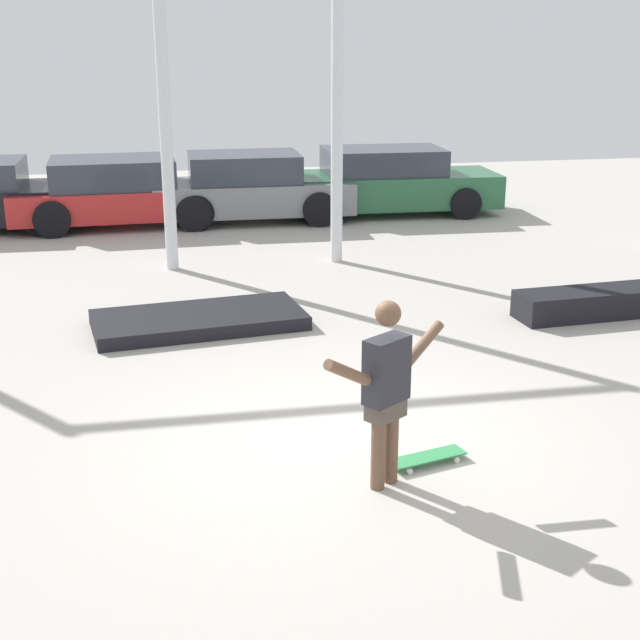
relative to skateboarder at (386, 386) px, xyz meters
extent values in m
plane|color=#B2ADA3|center=(-0.20, 0.83, -0.94)|extent=(36.00, 36.00, 0.00)
cylinder|color=brown|center=(-0.07, -0.05, -0.54)|extent=(0.12, 0.12, 0.79)
cylinder|color=brown|center=(0.07, 0.05, -0.54)|extent=(0.12, 0.12, 0.79)
cube|color=#4C4238|center=(0.00, 0.00, -0.21)|extent=(0.40, 0.36, 0.17)
cube|color=#26262D|center=(0.00, 0.00, 0.14)|extent=(0.45, 0.40, 0.57)
sphere|color=brown|center=(0.00, 0.00, 0.64)|extent=(0.22, 0.22, 0.22)
cylinder|color=brown|center=(-0.40, -0.27, 0.25)|extent=(0.47, 0.36, 0.34)
cylinder|color=brown|center=(0.40, 0.27, 0.25)|extent=(0.47, 0.36, 0.34)
cube|color=#338C4C|center=(0.49, 0.31, -0.87)|extent=(0.77, 0.40, 0.01)
cylinder|color=silver|center=(0.71, 0.48, -0.91)|extent=(0.06, 0.04, 0.05)
cylinder|color=silver|center=(0.76, 0.27, -0.91)|extent=(0.06, 0.04, 0.05)
cylinder|color=silver|center=(0.22, 0.35, -0.91)|extent=(0.06, 0.04, 0.05)
cylinder|color=silver|center=(0.28, 0.14, -0.91)|extent=(0.06, 0.04, 0.05)
cube|color=black|center=(4.16, 4.16, -0.75)|extent=(2.41, 0.81, 0.38)
cube|color=black|center=(-1.34, 4.70, -0.84)|extent=(2.93, 1.67, 0.19)
cylinder|color=silver|center=(-1.59, 7.85, 2.10)|extent=(0.20, 0.20, 6.07)
cylinder|color=silver|center=(1.20, 7.85, 2.10)|extent=(0.20, 0.20, 6.07)
cylinder|color=black|center=(-4.02, 12.61, -0.63)|extent=(0.62, 0.23, 0.61)
cylinder|color=black|center=(-4.04, 10.85, -0.63)|extent=(0.62, 0.23, 0.61)
cube|color=red|center=(-2.44, 11.58, -0.45)|extent=(4.49, 2.00, 0.59)
cube|color=#2D333D|center=(-2.62, 11.57, 0.14)|extent=(2.50, 1.77, 0.57)
cylinder|color=black|center=(-1.11, 12.53, -0.58)|extent=(0.72, 0.25, 0.71)
cylinder|color=black|center=(-1.03, 10.75, -0.58)|extent=(0.72, 0.25, 0.71)
cylinder|color=black|center=(-3.84, 12.41, -0.58)|extent=(0.72, 0.25, 0.71)
cylinder|color=black|center=(-3.77, 10.64, -0.58)|extent=(0.72, 0.25, 0.71)
cube|color=slate|center=(0.18, 11.54, -0.43)|extent=(4.09, 1.74, 0.64)
cube|color=#2D333D|center=(0.02, 11.54, 0.17)|extent=(2.25, 1.58, 0.57)
cylinder|color=black|center=(1.45, 12.35, -0.59)|extent=(0.70, 0.23, 0.70)
cylinder|color=black|center=(1.44, 10.70, -0.59)|extent=(0.70, 0.23, 0.70)
cylinder|color=black|center=(-1.07, 12.38, -0.59)|extent=(0.70, 0.23, 0.70)
cylinder|color=black|center=(-1.09, 10.73, -0.59)|extent=(0.70, 0.23, 0.70)
cube|color=#28603D|center=(3.20, 11.74, -0.41)|extent=(4.59, 1.84, 0.69)
cube|color=#2D333D|center=(3.02, 11.75, 0.20)|extent=(2.54, 1.65, 0.54)
cylinder|color=black|center=(4.63, 12.54, -0.61)|extent=(0.66, 0.24, 0.66)
cylinder|color=black|center=(4.59, 10.87, -0.61)|extent=(0.66, 0.24, 0.66)
cylinder|color=black|center=(1.82, 12.62, -0.61)|extent=(0.66, 0.24, 0.66)
cylinder|color=black|center=(1.77, 10.95, -0.61)|extent=(0.66, 0.24, 0.66)
camera|label=1|loc=(-1.84, -6.75, 2.86)|focal=50.00mm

